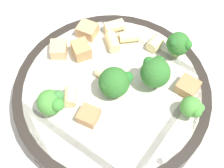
{
  "coord_description": "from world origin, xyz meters",
  "views": [
    {
      "loc": [
        -0.11,
        -0.18,
        0.38
      ],
      "look_at": [
        0.0,
        0.0,
        0.04
      ],
      "focal_mm": 50.0,
      "sensor_mm": 36.0,
      "label": 1
    }
  ],
  "objects_px": {
    "rigatoni_4": "(70,96)",
    "chicken_chunk_4": "(59,49)",
    "pasta_bowl": "(112,93)",
    "rigatoni_0": "(103,77)",
    "chicken_chunk_1": "(188,87)",
    "rigatoni_3": "(114,26)",
    "broccoli_floret_3": "(192,108)",
    "broccoli_floret_4": "(51,102)",
    "rigatoni_5": "(129,37)",
    "broccoli_floret_0": "(178,44)",
    "chicken_chunk_0": "(81,50)",
    "broccoli_floret_1": "(114,82)",
    "rigatoni_1": "(155,43)",
    "chicken_chunk_3": "(89,116)",
    "chicken_chunk_2": "(87,30)",
    "broccoli_floret_2": "(155,71)",
    "rigatoni_2": "(113,42)"
  },
  "relations": [
    {
      "from": "rigatoni_1",
      "to": "chicken_chunk_3",
      "type": "distance_m",
      "value": 0.14
    },
    {
      "from": "chicken_chunk_4",
      "to": "chicken_chunk_0",
      "type": "bearing_deg",
      "value": -35.96
    },
    {
      "from": "broccoli_floret_1",
      "to": "chicken_chunk_2",
      "type": "distance_m",
      "value": 0.1
    },
    {
      "from": "broccoli_floret_3",
      "to": "broccoli_floret_2",
      "type": "bearing_deg",
      "value": 100.1
    },
    {
      "from": "chicken_chunk_0",
      "to": "chicken_chunk_4",
      "type": "height_order",
      "value": "chicken_chunk_0"
    },
    {
      "from": "broccoli_floret_4",
      "to": "chicken_chunk_1",
      "type": "relative_size",
      "value": 1.43
    },
    {
      "from": "rigatoni_4",
      "to": "chicken_chunk_1",
      "type": "distance_m",
      "value": 0.15
    },
    {
      "from": "pasta_bowl",
      "to": "rigatoni_1",
      "type": "relative_size",
      "value": 11.41
    },
    {
      "from": "pasta_bowl",
      "to": "chicken_chunk_3",
      "type": "bearing_deg",
      "value": -154.75
    },
    {
      "from": "rigatoni_5",
      "to": "rigatoni_0",
      "type": "bearing_deg",
      "value": -149.92
    },
    {
      "from": "rigatoni_0",
      "to": "chicken_chunk_1",
      "type": "height_order",
      "value": "chicken_chunk_1"
    },
    {
      "from": "chicken_chunk_3",
      "to": "chicken_chunk_1",
      "type": "bearing_deg",
      "value": -13.48
    },
    {
      "from": "rigatoni_0",
      "to": "chicken_chunk_4",
      "type": "xyz_separation_m",
      "value": [
        -0.03,
        0.07,
        0.0
      ]
    },
    {
      "from": "rigatoni_5",
      "to": "chicken_chunk_4",
      "type": "relative_size",
      "value": 1.06
    },
    {
      "from": "rigatoni_4",
      "to": "rigatoni_0",
      "type": "bearing_deg",
      "value": 5.79
    },
    {
      "from": "pasta_bowl",
      "to": "chicken_chunk_0",
      "type": "height_order",
      "value": "chicken_chunk_0"
    },
    {
      "from": "rigatoni_1",
      "to": "rigatoni_3",
      "type": "relative_size",
      "value": 0.83
    },
    {
      "from": "broccoli_floret_4",
      "to": "chicken_chunk_0",
      "type": "distance_m",
      "value": 0.09
    },
    {
      "from": "rigatoni_2",
      "to": "chicken_chunk_4",
      "type": "distance_m",
      "value": 0.08
    },
    {
      "from": "rigatoni_0",
      "to": "rigatoni_3",
      "type": "height_order",
      "value": "rigatoni_3"
    },
    {
      "from": "broccoli_floret_3",
      "to": "chicken_chunk_4",
      "type": "xyz_separation_m",
      "value": [
        -0.09,
        0.17,
        -0.01
      ]
    },
    {
      "from": "pasta_bowl",
      "to": "broccoli_floret_4",
      "type": "xyz_separation_m",
      "value": [
        -0.08,
        0.01,
        0.03
      ]
    },
    {
      "from": "broccoli_floret_4",
      "to": "chicken_chunk_4",
      "type": "relative_size",
      "value": 1.45
    },
    {
      "from": "broccoli_floret_1",
      "to": "rigatoni_4",
      "type": "xyz_separation_m",
      "value": [
        -0.05,
        0.02,
        -0.01
      ]
    },
    {
      "from": "broccoli_floret_2",
      "to": "broccoli_floret_3",
      "type": "distance_m",
      "value": 0.06
    },
    {
      "from": "rigatoni_1",
      "to": "rigatoni_5",
      "type": "xyz_separation_m",
      "value": [
        -0.02,
        0.03,
        -0.0
      ]
    },
    {
      "from": "chicken_chunk_3",
      "to": "rigatoni_4",
      "type": "bearing_deg",
      "value": 100.59
    },
    {
      "from": "pasta_bowl",
      "to": "broccoli_floret_3",
      "type": "height_order",
      "value": "broccoli_floret_3"
    },
    {
      "from": "rigatoni_4",
      "to": "pasta_bowl",
      "type": "bearing_deg",
      "value": -13.21
    },
    {
      "from": "chicken_chunk_3",
      "to": "chicken_chunk_4",
      "type": "height_order",
      "value": "chicken_chunk_4"
    },
    {
      "from": "rigatoni_5",
      "to": "broccoli_floret_2",
      "type": "bearing_deg",
      "value": -98.92
    },
    {
      "from": "broccoli_floret_1",
      "to": "rigatoni_4",
      "type": "relative_size",
      "value": 1.91
    },
    {
      "from": "pasta_bowl",
      "to": "chicken_chunk_4",
      "type": "xyz_separation_m",
      "value": [
        -0.03,
        0.09,
        0.02
      ]
    },
    {
      "from": "rigatoni_5",
      "to": "chicken_chunk_2",
      "type": "bearing_deg",
      "value": 138.06
    },
    {
      "from": "broccoli_floret_2",
      "to": "chicken_chunk_3",
      "type": "relative_size",
      "value": 1.96
    },
    {
      "from": "rigatoni_2",
      "to": "chicken_chunk_2",
      "type": "relative_size",
      "value": 1.06
    },
    {
      "from": "broccoli_floret_0",
      "to": "chicken_chunk_0",
      "type": "bearing_deg",
      "value": 148.15
    },
    {
      "from": "broccoli_floret_3",
      "to": "broccoli_floret_4",
      "type": "relative_size",
      "value": 0.87
    },
    {
      "from": "rigatoni_0",
      "to": "rigatoni_5",
      "type": "relative_size",
      "value": 0.98
    },
    {
      "from": "rigatoni_2",
      "to": "chicken_chunk_3",
      "type": "xyz_separation_m",
      "value": [
        -0.09,
        -0.08,
        -0.0
      ]
    },
    {
      "from": "rigatoni_0",
      "to": "chicken_chunk_3",
      "type": "height_order",
      "value": "chicken_chunk_3"
    },
    {
      "from": "rigatoni_5",
      "to": "chicken_chunk_3",
      "type": "bearing_deg",
      "value": -144.53
    },
    {
      "from": "broccoli_floret_1",
      "to": "broccoli_floret_0",
      "type": "bearing_deg",
      "value": 2.81
    },
    {
      "from": "rigatoni_4",
      "to": "chicken_chunk_2",
      "type": "bearing_deg",
      "value": 49.52
    },
    {
      "from": "rigatoni_5",
      "to": "chicken_chunk_0",
      "type": "xyz_separation_m",
      "value": [
        -0.07,
        0.01,
        0.0
      ]
    },
    {
      "from": "rigatoni_0",
      "to": "chicken_chunk_4",
      "type": "distance_m",
      "value": 0.08
    },
    {
      "from": "broccoli_floret_2",
      "to": "rigatoni_5",
      "type": "relative_size",
      "value": 1.7
    },
    {
      "from": "rigatoni_4",
      "to": "chicken_chunk_4",
      "type": "xyz_separation_m",
      "value": [
        0.02,
        0.08,
        -0.0
      ]
    },
    {
      "from": "broccoli_floret_4",
      "to": "rigatoni_3",
      "type": "bearing_deg",
      "value": 28.61
    },
    {
      "from": "chicken_chunk_2",
      "to": "broccoli_floret_2",
      "type": "bearing_deg",
      "value": -74.46
    }
  ]
}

